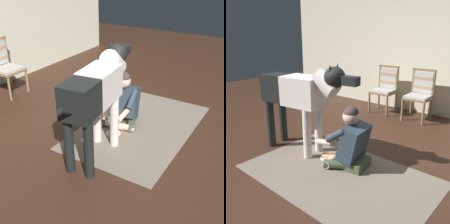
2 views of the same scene
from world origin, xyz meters
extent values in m
plane|color=#382116|center=(0.00, 0.00, 0.00)|extent=(12.96, 12.96, 0.00)
cube|color=#716457|center=(0.27, -0.19, 0.00)|extent=(2.28, 1.44, 0.01)
cylinder|color=olive|center=(0.33, 2.14, 0.21)|extent=(0.04, 0.04, 0.42)
cylinder|color=olive|center=(-0.08, 2.13, 0.21)|extent=(0.04, 0.04, 0.42)
cylinder|color=olive|center=(0.32, 2.56, 0.21)|extent=(0.04, 0.04, 0.42)
cube|color=olive|center=(0.12, 2.35, 0.44)|extent=(0.47, 0.47, 0.04)
cube|color=#B0ADA6|center=(0.12, 2.35, 0.48)|extent=(0.44, 0.44, 0.04)
cylinder|color=olive|center=(0.32, 2.56, 0.72)|extent=(0.04, 0.04, 0.52)
cube|color=#435037|center=(0.35, 0.10, 0.06)|extent=(0.28, 0.37, 0.12)
cylinder|color=#435037|center=(0.21, -0.08, 0.07)|extent=(0.40, 0.31, 0.11)
cylinder|color=beige|center=(0.05, -0.03, 0.06)|extent=(0.17, 0.37, 0.09)
cylinder|color=#435037|center=(0.17, 0.23, 0.07)|extent=(0.41, 0.22, 0.11)
cylinder|color=beige|center=(0.03, 0.14, 0.06)|extent=(0.11, 0.36, 0.09)
cube|color=#2B3846|center=(0.30, 0.09, 0.34)|extent=(0.36, 0.44, 0.48)
cylinder|color=#2B3846|center=(0.17, -0.10, 0.46)|extent=(0.30, 0.12, 0.24)
cylinder|color=beige|center=(-0.04, -0.08, 0.30)|extent=(0.27, 0.08, 0.12)
cylinder|color=#2B3846|center=(0.12, 0.24, 0.46)|extent=(0.30, 0.12, 0.24)
cylinder|color=beige|center=(-0.07, 0.17, 0.30)|extent=(0.28, 0.14, 0.12)
sphere|color=beige|center=(0.25, 0.08, 0.67)|extent=(0.21, 0.21, 0.21)
sphere|color=#402F30|center=(0.25, 0.08, 0.71)|extent=(0.19, 0.19, 0.19)
cylinder|color=silver|center=(-0.37, 0.13, 0.35)|extent=(0.11, 0.11, 0.69)
cylinder|color=silver|center=(-0.33, -0.12, 0.35)|extent=(0.11, 0.11, 0.69)
cylinder|color=black|center=(-1.06, 0.03, 0.35)|extent=(0.11, 0.11, 0.69)
cylinder|color=black|center=(-1.02, -0.21, 0.35)|extent=(0.11, 0.11, 0.69)
cube|color=silver|center=(-0.49, -0.02, 0.89)|extent=(0.59, 0.43, 0.40)
cube|color=black|center=(-0.91, -0.07, 0.89)|extent=(0.52, 0.40, 0.38)
cylinder|color=silver|center=(-0.11, 0.03, 1.04)|extent=(0.43, 0.30, 0.38)
sphere|color=black|center=(0.02, 0.05, 1.13)|extent=(0.27, 0.27, 0.27)
cube|color=black|center=(0.24, 0.08, 1.11)|extent=(0.22, 0.15, 0.11)
cone|color=black|center=(-0.01, 0.13, 1.23)|extent=(0.11, 0.11, 0.12)
cone|color=black|center=(0.01, -0.03, 1.23)|extent=(0.11, 0.11, 0.12)
cylinder|color=black|center=(-1.17, -0.11, 0.85)|extent=(0.36, 0.10, 0.23)
cylinder|color=silver|center=(-0.10, 0.04, 0.01)|extent=(0.21, 0.21, 0.01)
cylinder|color=tan|center=(-0.10, 0.02, 0.04)|extent=(0.16, 0.08, 0.05)
cylinder|color=tan|center=(-0.11, 0.06, 0.04)|extent=(0.16, 0.08, 0.05)
cylinder|color=#A75337|center=(-0.10, 0.04, 0.04)|extent=(0.17, 0.07, 0.04)
camera|label=1|loc=(-3.17, -1.83, 2.22)|focal=47.80mm
camera|label=2|loc=(2.04, -2.23, 1.66)|focal=40.54mm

